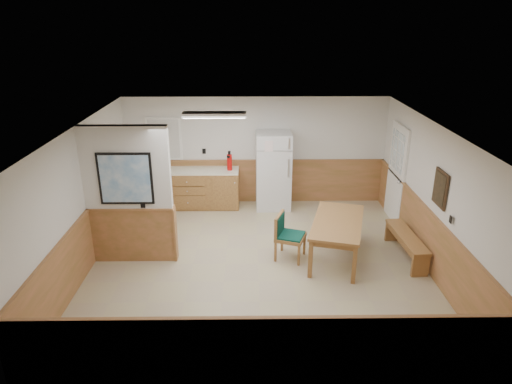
{
  "coord_description": "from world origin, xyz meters",
  "views": [
    {
      "loc": [
        -0.13,
        -7.2,
        4.18
      ],
      "look_at": [
        -0.03,
        0.4,
        1.23
      ],
      "focal_mm": 32.0,
      "sensor_mm": 36.0,
      "label": 1
    }
  ],
  "objects_px": {
    "dining_table": "(338,226)",
    "soap_bottle": "(161,165)",
    "fire_extinguisher": "(229,162)",
    "dining_chair": "(286,233)",
    "refrigerator": "(273,171)",
    "dining_bench": "(406,241)"
  },
  "relations": [
    {
      "from": "fire_extinguisher",
      "to": "dining_chair",
      "type": "bearing_deg",
      "value": -84.16
    },
    {
      "from": "dining_chair",
      "to": "fire_extinguisher",
      "type": "xyz_separation_m",
      "value": [
        -1.11,
        2.41,
        0.6
      ]
    },
    {
      "from": "refrigerator",
      "to": "dining_chair",
      "type": "relative_size",
      "value": 2.09
    },
    {
      "from": "dining_bench",
      "to": "fire_extinguisher",
      "type": "xyz_separation_m",
      "value": [
        -3.32,
        2.44,
        0.76
      ]
    },
    {
      "from": "fire_extinguisher",
      "to": "soap_bottle",
      "type": "xyz_separation_m",
      "value": [
        -1.56,
        0.03,
        -0.07
      ]
    },
    {
      "from": "soap_bottle",
      "to": "fire_extinguisher",
      "type": "bearing_deg",
      "value": -1.11
    },
    {
      "from": "refrigerator",
      "to": "fire_extinguisher",
      "type": "relative_size",
      "value": 3.96
    },
    {
      "from": "dining_chair",
      "to": "fire_extinguisher",
      "type": "height_order",
      "value": "fire_extinguisher"
    },
    {
      "from": "refrigerator",
      "to": "soap_bottle",
      "type": "xyz_separation_m",
      "value": [
        -2.55,
        0.05,
        0.14
      ]
    },
    {
      "from": "dining_table",
      "to": "fire_extinguisher",
      "type": "bearing_deg",
      "value": 145.06
    },
    {
      "from": "dining_table",
      "to": "dining_chair",
      "type": "distance_m",
      "value": 0.95
    },
    {
      "from": "fire_extinguisher",
      "to": "dining_table",
      "type": "bearing_deg",
      "value": -69.13
    },
    {
      "from": "refrigerator",
      "to": "dining_table",
      "type": "height_order",
      "value": "refrigerator"
    },
    {
      "from": "fire_extinguisher",
      "to": "dining_bench",
      "type": "bearing_deg",
      "value": -55.1
    },
    {
      "from": "dining_table",
      "to": "soap_bottle",
      "type": "relative_size",
      "value": 7.45
    },
    {
      "from": "fire_extinguisher",
      "to": "soap_bottle",
      "type": "height_order",
      "value": "fire_extinguisher"
    },
    {
      "from": "dining_bench",
      "to": "dining_table",
      "type": "bearing_deg",
      "value": 177.39
    },
    {
      "from": "dining_chair",
      "to": "soap_bottle",
      "type": "relative_size",
      "value": 3.41
    },
    {
      "from": "refrigerator",
      "to": "dining_chair",
      "type": "bearing_deg",
      "value": -88.13
    },
    {
      "from": "dining_chair",
      "to": "dining_table",
      "type": "bearing_deg",
      "value": 16.85
    },
    {
      "from": "dining_bench",
      "to": "dining_chair",
      "type": "relative_size",
      "value": 1.71
    },
    {
      "from": "soap_bottle",
      "to": "dining_chair",
      "type": "bearing_deg",
      "value": -42.42
    }
  ]
}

